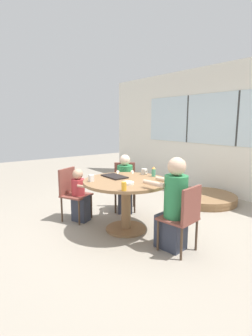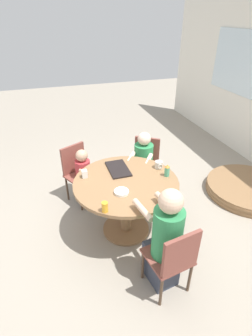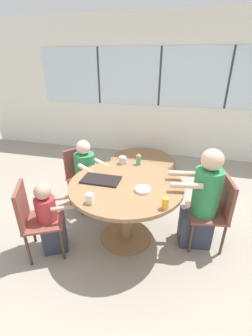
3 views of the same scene
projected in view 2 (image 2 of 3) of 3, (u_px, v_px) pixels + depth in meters
ground_plane at (126, 229)px, 3.45m from camera, size 16.00×16.00×0.00m
dining_table at (126, 193)px, 3.15m from camera, size 1.24×1.24×0.76m
chair_for_woman_green_shirt at (145, 161)px, 4.00m from camera, size 0.56×0.56×0.85m
chair_for_man_blue_shirt at (174, 257)px, 2.43m from camera, size 0.46×0.46×0.85m
chair_for_toddler at (78, 169)px, 3.79m from camera, size 0.54×0.54×0.85m
person_woman_green_shirt at (143, 168)px, 3.89m from camera, size 0.56×0.51×1.02m
person_man_blue_shirt at (164, 242)px, 2.53m from camera, size 0.57×0.37×1.18m
person_toddler at (85, 179)px, 3.75m from camera, size 0.43×0.36×0.86m
food_tray_dark at (118, 169)px, 3.28m from camera, size 0.42×0.24×0.02m
coffee_mug at (159, 165)px, 3.29m from camera, size 0.10×0.10×0.09m
sippy_cup at (167, 170)px, 3.12m from camera, size 0.06×0.06×0.15m
juice_glass at (105, 207)px, 2.57m from camera, size 0.06×0.06×0.11m
milk_carton_small at (85, 174)px, 3.11m from camera, size 0.06×0.06×0.10m
bowl_white_shallow at (121, 192)px, 2.85m from camera, size 0.16×0.16×0.03m
folded_table_stack at (248, 189)px, 4.10m from camera, size 1.29×1.29×0.15m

